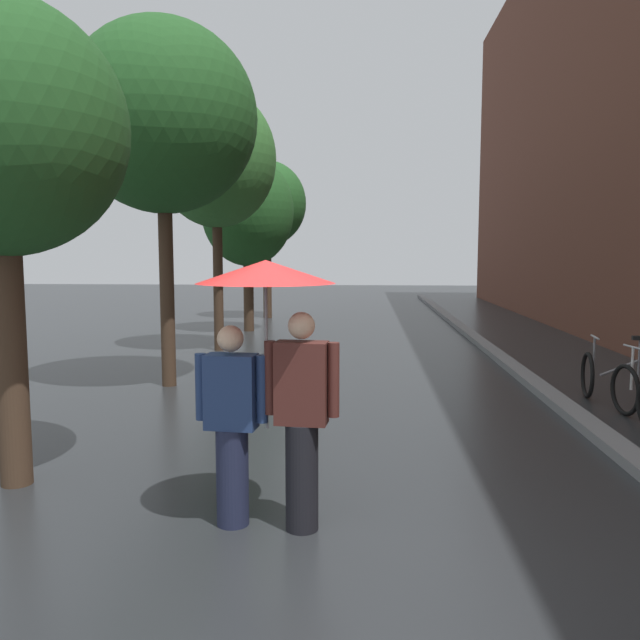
{
  "coord_description": "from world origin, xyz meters",
  "views": [
    {
      "loc": [
        0.43,
        -4.07,
        2.17
      ],
      "look_at": [
        -0.14,
        3.73,
        1.35
      ],
      "focal_mm": 35.4,
      "sensor_mm": 36.0,
      "label": 1
    }
  ],
  "objects_px": {
    "street_tree_2": "(216,159)",
    "parked_bicycle_4": "(624,374)",
    "street_tree_1": "(163,119)",
    "couple_under_umbrella": "(267,355)",
    "street_tree_4": "(267,204)",
    "street_tree_3": "(248,212)"
  },
  "relations": [
    {
      "from": "street_tree_2",
      "to": "parked_bicycle_4",
      "type": "relative_size",
      "value": 5.0
    },
    {
      "from": "couple_under_umbrella",
      "to": "street_tree_1",
      "type": "bearing_deg",
      "value": 115.17
    },
    {
      "from": "parked_bicycle_4",
      "to": "street_tree_2",
      "type": "bearing_deg",
      "value": 148.77
    },
    {
      "from": "street_tree_1",
      "to": "street_tree_2",
      "type": "distance_m",
      "value": 3.88
    },
    {
      "from": "street_tree_1",
      "to": "parked_bicycle_4",
      "type": "distance_m",
      "value": 8.13
    },
    {
      "from": "street_tree_1",
      "to": "couple_under_umbrella",
      "type": "bearing_deg",
      "value": -64.83
    },
    {
      "from": "street_tree_1",
      "to": "street_tree_2",
      "type": "xyz_separation_m",
      "value": [
        -0.07,
        3.88,
        -0.07
      ]
    },
    {
      "from": "street_tree_1",
      "to": "street_tree_4",
      "type": "bearing_deg",
      "value": 90.49
    },
    {
      "from": "street_tree_3",
      "to": "couple_under_umbrella",
      "type": "xyz_separation_m",
      "value": [
        2.52,
        -12.71,
        -1.95
      ]
    },
    {
      "from": "street_tree_1",
      "to": "street_tree_4",
      "type": "distance_m",
      "value": 11.17
    },
    {
      "from": "street_tree_1",
      "to": "couple_under_umbrella",
      "type": "height_order",
      "value": "street_tree_1"
    },
    {
      "from": "parked_bicycle_4",
      "to": "couple_under_umbrella",
      "type": "relative_size",
      "value": 0.54
    },
    {
      "from": "street_tree_2",
      "to": "street_tree_3",
      "type": "height_order",
      "value": "street_tree_2"
    },
    {
      "from": "street_tree_3",
      "to": "parked_bicycle_4",
      "type": "bearing_deg",
      "value": -47.94
    },
    {
      "from": "street_tree_4",
      "to": "parked_bicycle_4",
      "type": "distance_m",
      "value": 14.11
    },
    {
      "from": "street_tree_1",
      "to": "street_tree_4",
      "type": "relative_size",
      "value": 1.11
    },
    {
      "from": "street_tree_2",
      "to": "parked_bicycle_4",
      "type": "xyz_separation_m",
      "value": [
        7.17,
        -4.35,
        -3.87
      ]
    },
    {
      "from": "street_tree_3",
      "to": "street_tree_4",
      "type": "height_order",
      "value": "street_tree_4"
    },
    {
      "from": "couple_under_umbrella",
      "to": "street_tree_4",
      "type": "bearing_deg",
      "value": 98.88
    },
    {
      "from": "street_tree_4",
      "to": "street_tree_2",
      "type": "bearing_deg",
      "value": -89.79
    },
    {
      "from": "parked_bicycle_4",
      "to": "street_tree_1",
      "type": "bearing_deg",
      "value": 176.22
    },
    {
      "from": "street_tree_1",
      "to": "parked_bicycle_4",
      "type": "bearing_deg",
      "value": -3.78
    }
  ]
}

